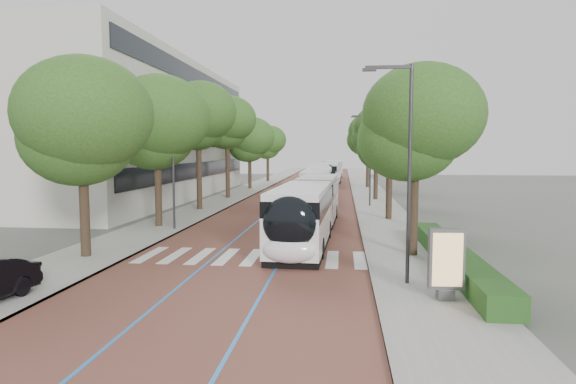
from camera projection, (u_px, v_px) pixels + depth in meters
name	position (u px, v px, depth m)	size (l,w,h in m)	color
ground	(244.00, 262.00, 21.62)	(160.00, 160.00, 0.00)	#51544C
road	(308.00, 190.00, 61.21)	(11.00, 140.00, 0.02)	brown
sidewalk_left	(250.00, 189.00, 62.05)	(4.00, 140.00, 0.12)	gray
sidewalk_right	(367.00, 190.00, 60.36)	(4.00, 140.00, 0.12)	gray
kerb_left	(264.00, 189.00, 61.84)	(0.20, 140.00, 0.14)	gray
kerb_right	(352.00, 190.00, 60.58)	(0.20, 140.00, 0.14)	gray
zebra_crossing	(252.00, 257.00, 22.58)	(10.55, 3.60, 0.01)	silver
lane_line_left	(295.00, 189.00, 61.39)	(0.12, 126.00, 0.01)	blue
lane_line_right	(320.00, 190.00, 61.03)	(0.12, 126.00, 0.01)	blue
office_building	(117.00, 132.00, 50.91)	(18.11, 40.00, 14.00)	#B9B6AB
hedge	(453.00, 256.00, 20.55)	(1.20, 14.00, 0.80)	#1B4919
streetlight_near	(405.00, 156.00, 17.48)	(1.82, 0.20, 8.00)	#323134
streetlight_far	(368.00, 153.00, 42.23)	(1.82, 0.20, 8.00)	#323134
lamp_post_left	(173.00, 165.00, 29.86)	(0.14, 0.14, 8.00)	#323134
trees_left	(214.00, 133.00, 44.36)	(6.33, 60.74, 10.07)	black
trees_right	(380.00, 135.00, 43.67)	(5.91, 47.73, 9.40)	black
lead_bus	(310.00, 208.00, 28.38)	(3.15, 18.47, 3.20)	black
bus_queued_0	(317.00, 187.00, 44.71)	(2.66, 12.42, 3.20)	white
bus_queued_1	(319.00, 179.00, 57.53)	(3.34, 12.54, 3.20)	white
bus_queued_2	(330.00, 174.00, 69.45)	(3.11, 12.50, 3.20)	white
bus_queued_3	(333.00, 170.00, 82.75)	(3.28, 12.53, 3.20)	white
ad_panel	(446.00, 262.00, 15.78)	(1.16, 0.47, 2.38)	#59595B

